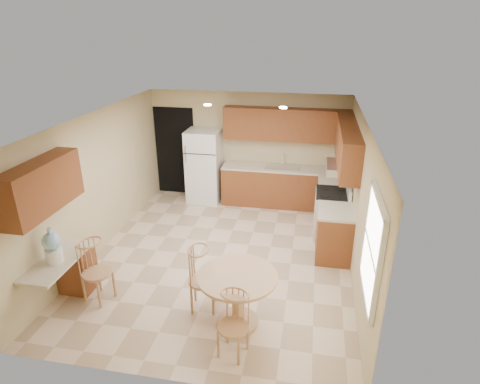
% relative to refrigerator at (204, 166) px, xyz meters
% --- Properties ---
extents(floor, '(5.50, 5.50, 0.00)m').
position_rel_refrigerator_xyz_m(floor, '(0.95, -2.40, -0.84)').
color(floor, beige).
rests_on(floor, ground).
extents(ceiling, '(4.50, 5.50, 0.02)m').
position_rel_refrigerator_xyz_m(ceiling, '(0.95, -2.40, 1.66)').
color(ceiling, white).
rests_on(ceiling, wall_back).
extents(wall_back, '(4.50, 0.02, 2.50)m').
position_rel_refrigerator_xyz_m(wall_back, '(0.95, 0.35, 0.41)').
color(wall_back, '#C8B487').
rests_on(wall_back, floor).
extents(wall_front, '(4.50, 0.02, 2.50)m').
position_rel_refrigerator_xyz_m(wall_front, '(0.95, -5.15, 0.41)').
color(wall_front, '#C8B487').
rests_on(wall_front, floor).
extents(wall_left, '(0.02, 5.50, 2.50)m').
position_rel_refrigerator_xyz_m(wall_left, '(-1.30, -2.40, 0.41)').
color(wall_left, '#C8B487').
rests_on(wall_left, floor).
extents(wall_right, '(0.02, 5.50, 2.50)m').
position_rel_refrigerator_xyz_m(wall_right, '(3.20, -2.40, 0.41)').
color(wall_right, '#C8B487').
rests_on(wall_right, floor).
extents(doorway, '(0.90, 0.02, 2.10)m').
position_rel_refrigerator_xyz_m(doorway, '(-0.80, 0.34, 0.21)').
color(doorway, black).
rests_on(doorway, floor).
extents(base_cab_back, '(2.75, 0.60, 0.87)m').
position_rel_refrigerator_xyz_m(base_cab_back, '(1.83, 0.05, -0.41)').
color(base_cab_back, brown).
rests_on(base_cab_back, floor).
extents(counter_back, '(2.75, 0.63, 0.04)m').
position_rel_refrigerator_xyz_m(counter_back, '(1.83, 0.05, 0.05)').
color(counter_back, beige).
rests_on(counter_back, base_cab_back).
extents(base_cab_right_a, '(0.60, 0.59, 0.87)m').
position_rel_refrigerator_xyz_m(base_cab_right_a, '(2.90, -0.54, -0.41)').
color(base_cab_right_a, brown).
rests_on(base_cab_right_a, floor).
extents(counter_right_a, '(0.63, 0.59, 0.04)m').
position_rel_refrigerator_xyz_m(counter_right_a, '(2.90, -0.54, 0.05)').
color(counter_right_a, beige).
rests_on(counter_right_a, base_cab_right_a).
extents(base_cab_right_b, '(0.60, 0.80, 0.87)m').
position_rel_refrigerator_xyz_m(base_cab_right_b, '(2.90, -2.00, -0.41)').
color(base_cab_right_b, brown).
rests_on(base_cab_right_b, floor).
extents(counter_right_b, '(0.63, 0.80, 0.04)m').
position_rel_refrigerator_xyz_m(counter_right_b, '(2.90, -2.00, 0.05)').
color(counter_right_b, beige).
rests_on(counter_right_b, base_cab_right_b).
extents(upper_cab_back, '(2.75, 0.33, 0.70)m').
position_rel_refrigerator_xyz_m(upper_cab_back, '(1.83, 0.19, 1.01)').
color(upper_cab_back, brown).
rests_on(upper_cab_back, wall_back).
extents(upper_cab_right, '(0.33, 2.42, 0.70)m').
position_rel_refrigerator_xyz_m(upper_cab_right, '(3.04, -1.19, 1.01)').
color(upper_cab_right, brown).
rests_on(upper_cab_right, wall_right).
extents(upper_cab_left, '(0.33, 1.40, 0.70)m').
position_rel_refrigerator_xyz_m(upper_cab_left, '(-1.13, -4.00, 1.01)').
color(upper_cab_left, brown).
rests_on(upper_cab_left, wall_left).
extents(sink, '(0.78, 0.44, 0.01)m').
position_rel_refrigerator_xyz_m(sink, '(1.80, 0.05, 0.07)').
color(sink, silver).
rests_on(sink, counter_back).
extents(range_hood, '(0.50, 0.76, 0.14)m').
position_rel_refrigerator_xyz_m(range_hood, '(2.95, -1.22, 0.58)').
color(range_hood, silver).
rests_on(range_hood, upper_cab_right).
extents(desk_pedestal, '(0.48, 0.42, 0.72)m').
position_rel_refrigerator_xyz_m(desk_pedestal, '(-1.05, -3.72, -0.48)').
color(desk_pedestal, brown).
rests_on(desk_pedestal, floor).
extents(desk_top, '(0.50, 1.20, 0.04)m').
position_rel_refrigerator_xyz_m(desk_top, '(-1.05, -4.10, -0.09)').
color(desk_top, beige).
rests_on(desk_top, desk_pedestal).
extents(window, '(0.06, 1.12, 1.30)m').
position_rel_refrigerator_xyz_m(window, '(3.18, -4.25, 0.66)').
color(window, white).
rests_on(window, wall_right).
extents(can_light_a, '(0.14, 0.14, 0.02)m').
position_rel_refrigerator_xyz_m(can_light_a, '(0.45, -1.20, 1.64)').
color(can_light_a, white).
rests_on(can_light_a, ceiling).
extents(can_light_b, '(0.14, 0.14, 0.02)m').
position_rel_refrigerator_xyz_m(can_light_b, '(1.85, -1.20, 1.64)').
color(can_light_b, white).
rests_on(can_light_b, ceiling).
extents(refrigerator, '(0.74, 0.72, 1.68)m').
position_rel_refrigerator_xyz_m(refrigerator, '(0.00, 0.00, 0.00)').
color(refrigerator, white).
rests_on(refrigerator, floor).
extents(stove, '(0.65, 0.76, 1.09)m').
position_rel_refrigerator_xyz_m(stove, '(2.88, -1.22, -0.37)').
color(stove, white).
rests_on(stove, floor).
extents(dining_table, '(1.08, 1.08, 0.80)m').
position_rel_refrigerator_xyz_m(dining_table, '(1.56, -4.04, -0.32)').
color(dining_table, tan).
rests_on(dining_table, floor).
extents(chair_table_a, '(0.43, 0.56, 0.98)m').
position_rel_refrigerator_xyz_m(chair_table_a, '(1.01, -3.89, -0.25)').
color(chair_table_a, tan).
rests_on(chair_table_a, floor).
extents(chair_table_b, '(0.39, 0.41, 0.88)m').
position_rel_refrigerator_xyz_m(chair_table_b, '(1.61, -4.68, -0.30)').
color(chair_table_b, tan).
rests_on(chair_table_b, floor).
extents(chair_desk, '(0.43, 0.55, 0.97)m').
position_rel_refrigerator_xyz_m(chair_desk, '(-0.60, -3.99, -0.25)').
color(chair_desk, tan).
rests_on(chair_desk, floor).
extents(water_crock, '(0.26, 0.26, 0.53)m').
position_rel_refrigerator_xyz_m(water_crock, '(-1.05, -4.14, 0.17)').
color(water_crock, white).
rests_on(water_crock, desk_top).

